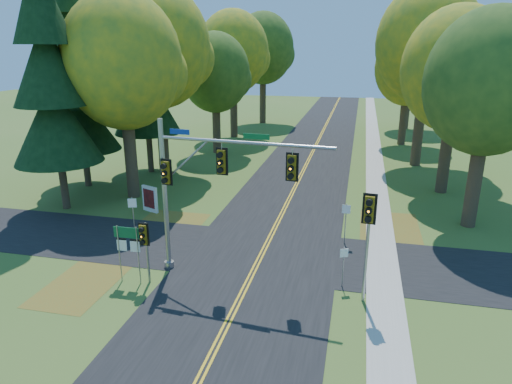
% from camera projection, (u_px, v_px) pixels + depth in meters
% --- Properties ---
extents(ground, '(160.00, 160.00, 0.00)m').
position_uv_depth(ground, '(254.00, 271.00, 22.43)').
color(ground, '#3F6022').
rests_on(ground, ground).
extents(road_main, '(8.00, 160.00, 0.02)m').
position_uv_depth(road_main, '(254.00, 270.00, 22.43)').
color(road_main, black).
rests_on(road_main, ground).
extents(road_cross, '(60.00, 6.00, 0.02)m').
position_uv_depth(road_cross, '(262.00, 253.00, 24.28)').
color(road_cross, black).
rests_on(road_cross, ground).
extents(centerline_left, '(0.10, 160.00, 0.01)m').
position_uv_depth(centerline_left, '(252.00, 270.00, 22.45)').
color(centerline_left, gold).
rests_on(centerline_left, road_main).
extents(centerline_right, '(0.10, 160.00, 0.01)m').
position_uv_depth(centerline_right, '(256.00, 270.00, 22.40)').
color(centerline_right, gold).
rests_on(centerline_right, road_main).
extents(sidewalk_east, '(1.60, 160.00, 0.06)m').
position_uv_depth(sidewalk_east, '(384.00, 284.00, 21.10)').
color(sidewalk_east, '#9E998E').
rests_on(sidewalk_east, ground).
extents(leaf_patch_w_near, '(4.00, 6.00, 0.00)m').
position_uv_depth(leaf_patch_w_near, '(164.00, 229.00, 27.52)').
color(leaf_patch_w_near, brown).
rests_on(leaf_patch_w_near, ground).
extents(leaf_patch_e, '(3.50, 8.00, 0.00)m').
position_uv_depth(leaf_patch_e, '(391.00, 236.00, 26.55)').
color(leaf_patch_e, brown).
rests_on(leaf_patch_e, ground).
extents(leaf_patch_w_far, '(3.00, 5.00, 0.00)m').
position_uv_depth(leaf_patch_w_far, '(83.00, 283.00, 21.25)').
color(leaf_patch_w_far, brown).
rests_on(leaf_patch_w_far, ground).
extents(tree_w_a, '(8.00, 8.00, 14.15)m').
position_uv_depth(tree_w_a, '(124.00, 62.00, 30.58)').
color(tree_w_a, '#38281C').
rests_on(tree_w_a, ground).
extents(tree_e_a, '(7.20, 7.20, 12.73)m').
position_uv_depth(tree_e_a, '(490.00, 84.00, 25.48)').
color(tree_e_a, '#38281C').
rests_on(tree_e_a, ground).
extents(tree_w_b, '(8.60, 8.60, 15.38)m').
position_uv_depth(tree_w_b, '(158.00, 48.00, 36.84)').
color(tree_w_b, '#38281C').
rests_on(tree_w_b, ground).
extents(tree_e_b, '(7.60, 7.60, 13.33)m').
position_uv_depth(tree_e_b, '(457.00, 70.00, 31.81)').
color(tree_e_b, '#38281C').
rests_on(tree_e_b, ground).
extents(tree_w_c, '(6.80, 6.80, 11.91)m').
position_uv_depth(tree_w_c, '(216.00, 73.00, 44.71)').
color(tree_w_c, '#38281C').
rests_on(tree_w_c, ground).
extents(tree_e_c, '(8.80, 8.80, 15.79)m').
position_uv_depth(tree_e_c, '(429.00, 44.00, 39.02)').
color(tree_e_c, '#38281C').
rests_on(tree_e_c, ground).
extents(tree_w_d, '(8.20, 8.20, 14.56)m').
position_uv_depth(tree_w_d, '(234.00, 52.00, 52.35)').
color(tree_w_d, '#38281C').
rests_on(tree_w_d, ground).
extents(tree_e_d, '(7.00, 7.00, 12.32)m').
position_uv_depth(tree_e_d, '(409.00, 68.00, 48.41)').
color(tree_e_d, '#38281C').
rests_on(tree_e_d, ground).
extents(tree_w_e, '(8.40, 8.40, 14.97)m').
position_uv_depth(tree_w_e, '(264.00, 49.00, 62.12)').
color(tree_w_e, '#38281C').
rests_on(tree_w_e, ground).
extents(tree_e_e, '(7.80, 7.80, 13.74)m').
position_uv_depth(tree_e_e, '(412.00, 56.00, 57.79)').
color(tree_e_e, '#38281C').
rests_on(tree_e_e, ground).
extents(pine_a, '(5.60, 5.60, 19.48)m').
position_uv_depth(pine_a, '(48.00, 69.00, 28.26)').
color(pine_a, '#38281C').
rests_on(pine_a, ground).
extents(pine_b, '(5.60, 5.60, 17.31)m').
position_uv_depth(pine_b, '(76.00, 80.00, 33.53)').
color(pine_b, '#38281C').
rests_on(pine_b, ground).
extents(pine_c, '(5.60, 5.60, 20.56)m').
position_uv_depth(pine_c, '(143.00, 56.00, 37.06)').
color(pine_c, '#38281C').
rests_on(pine_c, ground).
extents(traffic_mast, '(8.18, 1.12, 7.44)m').
position_uv_depth(traffic_mast, '(203.00, 179.00, 20.69)').
color(traffic_mast, '#919298').
rests_on(traffic_mast, ground).
extents(east_signal_pole, '(0.58, 0.67, 4.98)m').
position_uv_depth(east_signal_pole, '(369.00, 221.00, 18.48)').
color(east_signal_pole, '#999CA1').
rests_on(east_signal_pole, ground).
extents(ped_signal_pole, '(0.48, 0.56, 3.06)m').
position_uv_depth(ped_signal_pole, '(144.00, 239.00, 20.49)').
color(ped_signal_pole, gray).
rests_on(ped_signal_pole, ground).
extents(route_sign_cluster, '(1.32, 0.10, 2.82)m').
position_uv_depth(route_sign_cluster, '(128.00, 243.00, 20.77)').
color(route_sign_cluster, gray).
rests_on(route_sign_cluster, ground).
extents(info_kiosk, '(1.24, 0.64, 1.75)m').
position_uv_depth(info_kiosk, '(150.00, 199.00, 30.15)').
color(info_kiosk, silver).
rests_on(info_kiosk, ground).
extents(reg_sign_e_north, '(0.45, 0.08, 2.37)m').
position_uv_depth(reg_sign_e_north, '(346.00, 216.00, 25.01)').
color(reg_sign_e_north, gray).
rests_on(reg_sign_e_north, ground).
extents(reg_sign_e_south, '(0.36, 0.18, 1.98)m').
position_uv_depth(reg_sign_e_south, '(344.00, 260.00, 20.53)').
color(reg_sign_e_south, gray).
rests_on(reg_sign_e_south, ground).
extents(reg_sign_w, '(0.47, 0.15, 2.52)m').
position_uv_depth(reg_sign_w, '(133.00, 211.00, 25.60)').
color(reg_sign_w, gray).
rests_on(reg_sign_w, ground).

